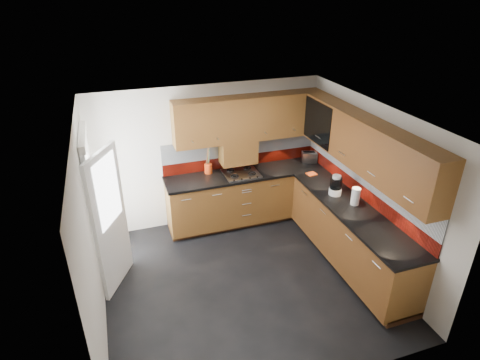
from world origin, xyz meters
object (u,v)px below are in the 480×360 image
object	(u,v)px
utensil_pot	(208,167)
food_processor	(336,186)
toaster	(309,157)
gas_hob	(241,173)

from	to	relation	value
utensil_pot	food_processor	bearing A→B (deg)	-39.54
utensil_pot	food_processor	distance (m)	2.10
utensil_pot	toaster	size ratio (longest dim) A/B	1.56
toaster	gas_hob	bearing A→B (deg)	-176.15
toaster	food_processor	bearing A→B (deg)	-98.97
gas_hob	toaster	xyz separation A→B (m)	(1.30, 0.09, 0.08)
utensil_pot	food_processor	world-z (taller)	utensil_pot
food_processor	gas_hob	bearing A→B (deg)	134.89
utensil_pot	food_processor	size ratio (longest dim) A/B	1.46
gas_hob	toaster	distance (m)	1.31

